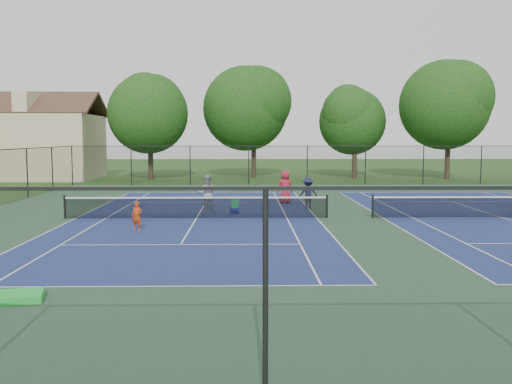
{
  "coord_description": "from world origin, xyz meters",
  "views": [
    {
      "loc": [
        -4.78,
        -25.73,
        3.7
      ],
      "look_at": [
        -4.31,
        -1.0,
        1.3
      ],
      "focal_mm": 40.0,
      "sensor_mm": 36.0,
      "label": 1
    }
  ],
  "objects_px": {
    "tree_back_d": "(449,101)",
    "child_player": "(137,216)",
    "ball_crate": "(235,211)",
    "tree_back_b": "(254,105)",
    "ball_hopper": "(235,204)",
    "instructor": "(207,194)",
    "tree_back_a": "(150,110)",
    "bystander_b": "(308,193)",
    "clapboard_house": "(39,144)",
    "tree_back_c": "(355,117)",
    "bystander_c": "(285,187)"
  },
  "relations": [
    {
      "from": "tree_back_b",
      "to": "instructor",
      "type": "relative_size",
      "value": 5.46
    },
    {
      "from": "bystander_b",
      "to": "ball_crate",
      "type": "distance_m",
      "value": 4.25
    },
    {
      "from": "instructor",
      "to": "ball_crate",
      "type": "height_order",
      "value": "instructor"
    },
    {
      "from": "tree_back_b",
      "to": "child_player",
      "type": "bearing_deg",
      "value": -99.75
    },
    {
      "from": "clapboard_house",
      "to": "ball_hopper",
      "type": "distance_m",
      "value": 29.6
    },
    {
      "from": "tree_back_d",
      "to": "ball_hopper",
      "type": "bearing_deg",
      "value": -129.01
    },
    {
      "from": "tree_back_b",
      "to": "tree_back_a",
      "type": "bearing_deg",
      "value": -167.47
    },
    {
      "from": "child_player",
      "to": "ball_hopper",
      "type": "bearing_deg",
      "value": 67.95
    },
    {
      "from": "instructor",
      "to": "ball_hopper",
      "type": "distance_m",
      "value": 1.66
    },
    {
      "from": "tree_back_d",
      "to": "instructor",
      "type": "height_order",
      "value": "tree_back_d"
    },
    {
      "from": "instructor",
      "to": "tree_back_a",
      "type": "bearing_deg",
      "value": -82.57
    },
    {
      "from": "tree_back_a",
      "to": "ball_crate",
      "type": "distance_m",
      "value": 24.57
    },
    {
      "from": "tree_back_a",
      "to": "bystander_b",
      "type": "distance_m",
      "value": 24.22
    },
    {
      "from": "bystander_b",
      "to": "ball_hopper",
      "type": "relative_size",
      "value": 4.25
    },
    {
      "from": "instructor",
      "to": "bystander_b",
      "type": "relative_size",
      "value": 1.13
    },
    {
      "from": "child_player",
      "to": "ball_hopper",
      "type": "distance_m",
      "value": 6.11
    },
    {
      "from": "clapboard_house",
      "to": "bystander_c",
      "type": "height_order",
      "value": "clapboard_house"
    },
    {
      "from": "ball_hopper",
      "to": "clapboard_house",
      "type": "bearing_deg",
      "value": 126.91
    },
    {
      "from": "tree_back_a",
      "to": "tree_back_c",
      "type": "xyz_separation_m",
      "value": [
        18.0,
        1.0,
        -0.56
      ]
    },
    {
      "from": "bystander_c",
      "to": "instructor",
      "type": "bearing_deg",
      "value": 25.54
    },
    {
      "from": "tree_back_b",
      "to": "child_player",
      "type": "relative_size",
      "value": 8.62
    },
    {
      "from": "tree_back_c",
      "to": "bystander_c",
      "type": "distance_m",
      "value": 21.15
    },
    {
      "from": "tree_back_d",
      "to": "ball_hopper",
      "type": "height_order",
      "value": "tree_back_d"
    },
    {
      "from": "tree_back_b",
      "to": "tree_back_d",
      "type": "bearing_deg",
      "value": -6.71
    },
    {
      "from": "clapboard_house",
      "to": "instructor",
      "type": "relative_size",
      "value": 5.88
    },
    {
      "from": "tree_back_b",
      "to": "tree_back_c",
      "type": "xyz_separation_m",
      "value": [
        9.0,
        -1.0,
        -1.11
      ]
    },
    {
      "from": "tree_back_c",
      "to": "child_player",
      "type": "xyz_separation_m",
      "value": [
        -14.05,
        -28.4,
        -4.9
      ]
    },
    {
      "from": "tree_back_d",
      "to": "instructor",
      "type": "xyz_separation_m",
      "value": [
        -19.68,
        -21.79,
        -5.91
      ]
    },
    {
      "from": "tree_back_d",
      "to": "clapboard_house",
      "type": "distance_m",
      "value": 36.21
    },
    {
      "from": "tree_back_d",
      "to": "tree_back_a",
      "type": "bearing_deg",
      "value": -180.0
    },
    {
      "from": "tree_back_c",
      "to": "bystander_b",
      "type": "distance_m",
      "value": 23.13
    },
    {
      "from": "tree_back_c",
      "to": "ball_crate",
      "type": "bearing_deg",
      "value": -113.58
    },
    {
      "from": "child_player",
      "to": "ball_hopper",
      "type": "height_order",
      "value": "child_player"
    },
    {
      "from": "tree_back_b",
      "to": "child_player",
      "type": "distance_m",
      "value": 30.43
    },
    {
      "from": "bystander_b",
      "to": "ball_hopper",
      "type": "height_order",
      "value": "bystander_b"
    },
    {
      "from": "bystander_b",
      "to": "tree_back_d",
      "type": "bearing_deg",
      "value": -133.88
    },
    {
      "from": "tree_back_b",
      "to": "ball_hopper",
      "type": "height_order",
      "value": "tree_back_b"
    },
    {
      "from": "tree_back_a",
      "to": "child_player",
      "type": "xyz_separation_m",
      "value": [
        3.95,
        -27.4,
        -5.46
      ]
    },
    {
      "from": "ball_hopper",
      "to": "instructor",
      "type": "bearing_deg",
      "value": 150.62
    },
    {
      "from": "tree_back_d",
      "to": "ball_crate",
      "type": "distance_m",
      "value": 29.81
    },
    {
      "from": "clapboard_house",
      "to": "tree_back_b",
      "type": "bearing_deg",
      "value": 3.01
    },
    {
      "from": "tree_back_a",
      "to": "ball_hopper",
      "type": "bearing_deg",
      "value": -71.15
    },
    {
      "from": "instructor",
      "to": "bystander_b",
      "type": "distance_m",
      "value": 5.26
    },
    {
      "from": "clapboard_house",
      "to": "ball_crate",
      "type": "height_order",
      "value": "clapboard_house"
    },
    {
      "from": "tree_back_d",
      "to": "child_player",
      "type": "relative_size",
      "value": 8.9
    },
    {
      "from": "clapboard_house",
      "to": "bystander_b",
      "type": "xyz_separation_m",
      "value": [
        21.45,
        -21.69,
        -2.28
      ]
    },
    {
      "from": "tree_back_d",
      "to": "ball_crate",
      "type": "height_order",
      "value": "tree_back_d"
    },
    {
      "from": "child_player",
      "to": "tree_back_c",
      "type": "bearing_deg",
      "value": 79.61
    },
    {
      "from": "child_player",
      "to": "instructor",
      "type": "bearing_deg",
      "value": 83.04
    },
    {
      "from": "tree_back_b",
      "to": "ball_crate",
      "type": "distance_m",
      "value": 25.44
    }
  ]
}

